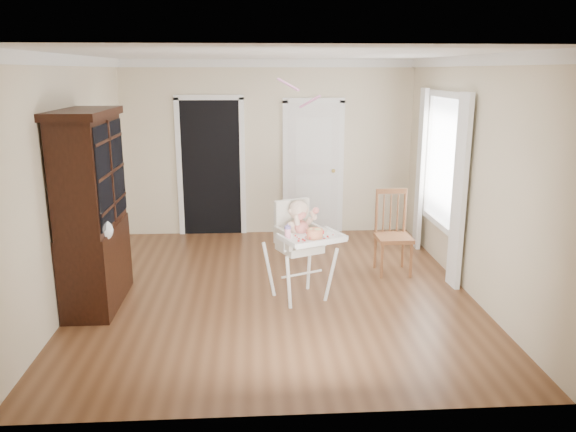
{
  "coord_description": "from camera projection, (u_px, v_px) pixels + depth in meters",
  "views": [
    {
      "loc": [
        -0.25,
        -6.23,
        2.53
      ],
      "look_at": [
        0.12,
        -0.35,
        1.0
      ],
      "focal_mm": 35.0,
      "sensor_mm": 36.0,
      "label": 1
    }
  ],
  "objects": [
    {
      "name": "cake",
      "position": [
        315.0,
        234.0,
        5.97
      ],
      "size": [
        0.22,
        0.22,
        0.1
      ],
      "color": "silver",
      "rests_on": "high_chair"
    },
    {
      "name": "wall_back",
      "position": [
        269.0,
        149.0,
        8.74
      ],
      "size": [
        4.5,
        0.0,
        4.5
      ],
      "primitive_type": "plane",
      "rotation": [
        1.57,
        0.0,
        0.0
      ],
      "color": "beige",
      "rests_on": "floor"
    },
    {
      "name": "high_chair",
      "position": [
        300.0,
        239.0,
        6.26
      ],
      "size": [
        0.92,
        1.0,
        1.15
      ],
      "rotation": [
        0.0,
        0.0,
        0.42
      ],
      "color": "white",
      "rests_on": "floor"
    },
    {
      "name": "window_right",
      "position": [
        441.0,
        170.0,
        7.25
      ],
      "size": [
        0.13,
        1.84,
        2.3
      ],
      "color": "white",
      "rests_on": "wall_right"
    },
    {
      "name": "closet_door",
      "position": [
        313.0,
        169.0,
        8.85
      ],
      "size": [
        0.96,
        0.09,
        2.13
      ],
      "color": "white",
      "rests_on": "wall_back"
    },
    {
      "name": "china_cabinet",
      "position": [
        92.0,
        210.0,
        6.04
      ],
      "size": [
        0.57,
        1.27,
        2.14
      ],
      "color": "black",
      "rests_on": "floor"
    },
    {
      "name": "ceiling",
      "position": [
        274.0,
        54.0,
        5.99
      ],
      "size": [
        5.0,
        5.0,
        0.0
      ],
      "primitive_type": "plane",
      "rotation": [
        3.14,
        0.0,
        0.0
      ],
      "color": "white",
      "rests_on": "wall_back"
    },
    {
      "name": "dining_chair",
      "position": [
        393.0,
        235.0,
        7.17
      ],
      "size": [
        0.44,
        0.44,
        1.06
      ],
      "rotation": [
        0.0,
        0.0,
        0.02
      ],
      "color": "brown",
      "rests_on": "floor"
    },
    {
      "name": "doorway",
      "position": [
        211.0,
        165.0,
        8.73
      ],
      "size": [
        1.06,
        0.05,
        2.22
      ],
      "color": "black",
      "rests_on": "wall_back"
    },
    {
      "name": "streamer",
      "position": [
        288.0,
        84.0,
        6.9
      ],
      "size": [
        0.25,
        0.45,
        0.15
      ],
      "primitive_type": null,
      "rotation": [
        0.26,
        0.0,
        0.49
      ],
      "color": "pink",
      "rests_on": "ceiling"
    },
    {
      "name": "baby",
      "position": [
        299.0,
        224.0,
        6.24
      ],
      "size": [
        0.39,
        0.29,
        0.52
      ],
      "rotation": [
        0.0,
        0.0,
        0.42
      ],
      "color": "beige",
      "rests_on": "high_chair"
    },
    {
      "name": "floor",
      "position": [
        276.0,
        290.0,
        6.67
      ],
      "size": [
        5.0,
        5.0,
        0.0
      ],
      "primitive_type": "plane",
      "color": "#54321C",
      "rests_on": "ground"
    },
    {
      "name": "sippy_cup",
      "position": [
        288.0,
        232.0,
        5.97
      ],
      "size": [
        0.07,
        0.07,
        0.17
      ],
      "rotation": [
        0.0,
        0.0,
        0.42
      ],
      "color": "pink",
      "rests_on": "high_chair"
    },
    {
      "name": "wall_right",
      "position": [
        470.0,
        176.0,
        6.47
      ],
      "size": [
        0.0,
        5.0,
        5.0
      ],
      "primitive_type": "plane",
      "rotation": [
        1.57,
        0.0,
        -1.57
      ],
      "color": "beige",
      "rests_on": "floor"
    },
    {
      "name": "crown_molding",
      "position": [
        274.0,
        60.0,
        6.01
      ],
      "size": [
        4.5,
        5.0,
        0.12
      ],
      "primitive_type": null,
      "color": "white",
      "rests_on": "ceiling"
    },
    {
      "name": "wall_left",
      "position": [
        72.0,
        181.0,
        6.19
      ],
      "size": [
        0.0,
        5.0,
        5.0
      ],
      "primitive_type": "plane",
      "rotation": [
        1.57,
        0.0,
        1.57
      ],
      "color": "beige",
      "rests_on": "floor"
    }
  ]
}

